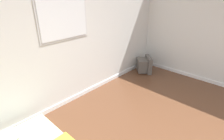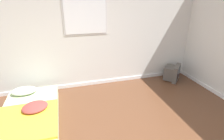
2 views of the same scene
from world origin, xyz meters
name	(u,v)px [view 2 (image 2 of 2)]	position (x,y,z in m)	size (l,w,h in m)	color
wall_back	(84,36)	(0.00, 2.57, 1.30)	(8.24, 0.08, 2.60)	silver
mattress_bed	(29,114)	(-1.24, 1.41, 0.14)	(1.03, 1.83, 0.36)	beige
crt_tv	(172,73)	(2.35, 2.20, 0.21)	(0.57, 0.57, 0.45)	#56514C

